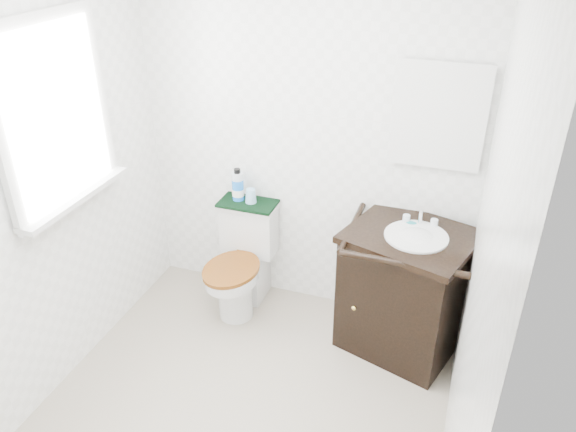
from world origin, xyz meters
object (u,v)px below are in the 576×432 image
Objects in this scene: mouthwash_bottle at (238,186)px; trash_bin at (351,326)px; vanity at (405,288)px; toilet at (243,264)px; cup at (251,196)px.

trash_bin is at bearing -19.04° from mouthwash_bottle.
vanity is 0.44m from trash_bin.
toilet is at bearing 168.12° from trash_bin.
mouthwash_bottle is at bearing 118.92° from toilet.
toilet is 3.25× the size of mouthwash_bottle.
cup is (-1.09, 0.19, 0.36)m from vanity.
mouthwash_bottle is 0.11m from cup.
trash_bin is (-0.30, -0.10, -0.30)m from vanity.
vanity is 1.28m from mouthwash_bottle.
cup is (0.02, 0.13, 0.47)m from toilet.
vanity is at bearing -10.03° from cup.
trash_bin is (0.82, -0.17, -0.19)m from toilet.
vanity is 1.17m from cup.
mouthwash_bottle is 2.35× the size of cup.
mouthwash_bottle is (-0.08, 0.14, 0.53)m from toilet.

